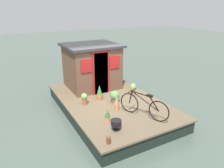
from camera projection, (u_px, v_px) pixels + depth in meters
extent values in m
plane|color=#47564C|center=(110.00, 111.00, 8.37)|extent=(60.00, 60.00, 0.00)
cube|color=brown|center=(110.00, 100.00, 8.21)|extent=(5.51, 3.39, 0.06)
cube|color=black|center=(110.00, 106.00, 8.30)|extent=(5.40, 3.32, 0.43)
cube|color=brown|center=(92.00, 67.00, 9.26)|extent=(1.86, 2.07, 1.80)
cube|color=#28282B|center=(91.00, 45.00, 8.94)|extent=(2.06, 2.27, 0.10)
cube|color=#19334C|center=(101.00, 74.00, 8.50)|extent=(0.04, 0.60, 1.70)
cube|color=maroon|center=(101.00, 73.00, 8.47)|extent=(0.03, 0.72, 1.80)
cube|color=maroon|center=(115.00, 62.00, 8.64)|extent=(0.03, 0.44, 0.52)
cube|color=maroon|center=(86.00, 66.00, 8.08)|extent=(0.03, 0.44, 0.52)
torus|color=black|center=(129.00, 103.00, 7.11)|extent=(0.64, 0.33, 0.69)
torus|color=black|center=(159.00, 111.00, 6.52)|extent=(0.64, 0.33, 0.69)
cylinder|color=black|center=(145.00, 101.00, 6.72)|extent=(0.91, 0.46, 0.47)
cylinder|color=black|center=(141.00, 94.00, 6.74)|extent=(0.59, 0.30, 0.06)
cylinder|color=black|center=(154.00, 104.00, 6.55)|extent=(0.35, 0.19, 0.43)
cylinder|color=black|center=(131.00, 97.00, 7.01)|extent=(0.12, 0.08, 0.45)
cube|color=black|center=(150.00, 96.00, 6.56)|extent=(0.22, 0.18, 0.06)
cylinder|color=black|center=(132.00, 90.00, 6.90)|extent=(0.24, 0.46, 0.02)
cylinder|color=#935138|center=(133.00, 92.00, 8.62)|extent=(0.19, 0.19, 0.19)
ellipsoid|color=#70934C|center=(133.00, 87.00, 8.54)|extent=(0.24, 0.24, 0.35)
cylinder|color=#935138|center=(85.00, 101.00, 7.74)|extent=(0.19, 0.19, 0.24)
sphere|color=#70934C|center=(84.00, 96.00, 7.67)|extent=(0.24, 0.24, 0.24)
cylinder|color=#C6754C|center=(107.00, 119.00, 6.60)|extent=(0.22, 0.22, 0.14)
cone|color=#2D602D|center=(107.00, 114.00, 6.54)|extent=(0.20, 0.20, 0.25)
cylinder|color=#935138|center=(115.00, 100.00, 7.93)|extent=(0.24, 0.24, 0.16)
sphere|color=#4C8942|center=(115.00, 95.00, 7.86)|extent=(0.35, 0.35, 0.35)
cylinder|color=#B2603D|center=(100.00, 97.00, 8.18)|extent=(0.24, 0.24, 0.19)
cone|color=#387533|center=(99.00, 90.00, 8.09)|extent=(0.21, 0.21, 0.38)
cylinder|color=#C6754C|center=(117.00, 107.00, 7.35)|extent=(0.18, 0.18, 0.23)
cone|color=gray|center=(117.00, 98.00, 7.25)|extent=(0.16, 0.16, 0.38)
cylinder|color=black|center=(116.00, 123.00, 6.09)|extent=(0.31, 0.31, 0.16)
cylinder|color=black|center=(116.00, 127.00, 6.15)|extent=(0.04, 0.04, 0.16)
cylinder|color=black|center=(116.00, 129.00, 6.17)|extent=(0.22, 0.22, 0.02)
cylinder|color=brown|center=(109.00, 141.00, 5.53)|extent=(0.11, 0.11, 0.17)
sphere|color=brown|center=(109.00, 138.00, 5.50)|extent=(0.12, 0.12, 0.12)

